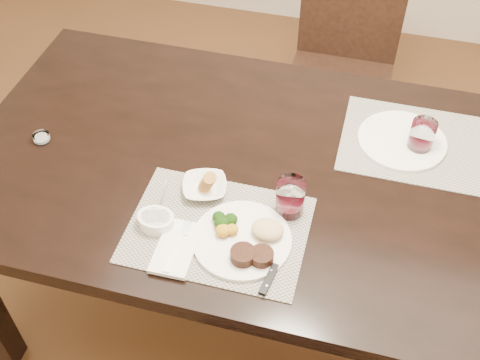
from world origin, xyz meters
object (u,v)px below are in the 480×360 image
(chair_far, at_px, (343,58))
(wine_glass_near, at_px, (290,199))
(steak_knife, at_px, (271,271))
(cracker_bowl, at_px, (205,187))
(dinner_plate, at_px, (246,239))
(far_plate, at_px, (402,140))

(chair_far, bearing_deg, wine_glass_near, -91.12)
(steak_knife, distance_m, cracker_bowl, 0.32)
(chair_far, bearing_deg, dinner_plate, -94.92)
(chair_far, xyz_separation_m, far_plate, (0.25, -0.73, 0.26))
(steak_knife, distance_m, far_plate, 0.61)
(chair_far, height_order, steak_knife, chair_far)
(cracker_bowl, bearing_deg, wine_glass_near, -2.05)
(chair_far, bearing_deg, far_plate, -71.36)
(wine_glass_near, xyz_separation_m, far_plate, (0.27, 0.35, -0.04))
(steak_knife, relative_size, wine_glass_near, 2.07)
(dinner_plate, bearing_deg, cracker_bowl, 135.74)
(dinner_plate, bearing_deg, far_plate, 52.41)
(steak_knife, xyz_separation_m, cracker_bowl, (-0.24, 0.21, 0.01))
(dinner_plate, relative_size, cracker_bowl, 1.69)
(dinner_plate, xyz_separation_m, far_plate, (0.35, 0.48, -0.01))
(cracker_bowl, distance_m, far_plate, 0.61)
(wine_glass_near, bearing_deg, steak_knife, -90.53)
(cracker_bowl, distance_m, wine_glass_near, 0.24)
(cracker_bowl, xyz_separation_m, wine_glass_near, (0.24, -0.01, 0.03))
(steak_knife, height_order, wine_glass_near, wine_glass_near)
(steak_knife, relative_size, cracker_bowl, 1.45)
(chair_far, distance_m, dinner_plate, 1.25)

